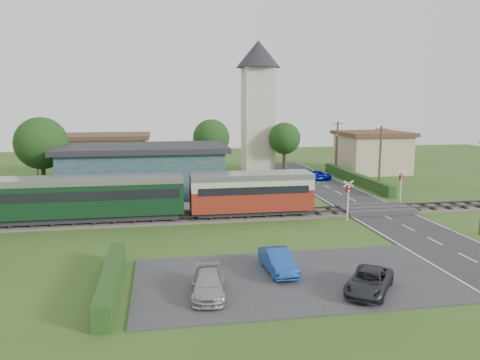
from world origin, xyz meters
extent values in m
plane|color=#2D4C19|center=(0.00, 0.00, 0.00)|extent=(120.00, 120.00, 0.00)
cube|color=#4C443D|center=(0.00, 2.00, 0.10)|extent=(76.00, 3.20, 0.20)
cube|color=#3F3F47|center=(0.00, 1.28, 0.42)|extent=(76.00, 0.08, 0.15)
cube|color=#3F3F47|center=(0.00, 2.72, 0.42)|extent=(76.00, 0.08, 0.15)
cube|color=#28282B|center=(10.00, 0.00, 0.03)|extent=(6.00, 70.00, 0.05)
cube|color=#333335|center=(-1.50, -12.00, 0.04)|extent=(17.00, 9.00, 0.08)
cube|color=#333335|center=(10.00, 2.00, 0.23)|extent=(6.20, 3.40, 0.45)
cube|color=gray|center=(-10.00, 5.20, 0.23)|extent=(30.00, 3.00, 0.45)
cube|color=#C0B79F|center=(-18.00, 5.20, 1.65)|extent=(2.00, 2.00, 2.40)
cube|color=#232328|center=(-18.00, 5.20, 2.93)|extent=(2.30, 2.30, 0.15)
cube|color=#224449|center=(-10.00, 11.00, 2.40)|extent=(15.00, 8.00, 4.80)
cube|color=#232328|center=(-10.00, 11.00, 5.05)|extent=(16.00, 9.00, 0.50)
cube|color=#232328|center=(-10.00, 7.06, 1.10)|extent=(1.20, 0.12, 2.20)
cube|color=black|center=(-15.00, 7.06, 2.40)|extent=(1.00, 0.12, 1.20)
cube|color=black|center=(-13.00, 7.06, 2.40)|extent=(1.00, 0.12, 1.20)
cube|color=black|center=(-7.00, 7.06, 2.40)|extent=(1.00, 0.12, 1.20)
cube|color=black|center=(-5.00, 7.06, 2.40)|extent=(1.00, 0.12, 1.20)
cube|color=#232328|center=(-1.07, 2.00, 0.59)|extent=(9.00, 2.20, 0.50)
cube|color=maroon|center=(-1.07, 2.00, 1.59)|extent=(10.00, 2.80, 1.80)
cube|color=#BAB59F|center=(-1.07, 2.00, 2.84)|extent=(10.00, 2.82, 0.90)
cube|color=black|center=(-1.07, 2.00, 2.49)|extent=(9.00, 2.88, 0.60)
cube|color=gray|center=(-1.07, 2.00, 3.49)|extent=(10.00, 2.90, 0.45)
cube|color=#232328|center=(-14.67, 2.00, 0.59)|extent=(15.20, 2.20, 0.50)
cube|color=black|center=(-14.67, 2.00, 2.09)|extent=(16.00, 2.80, 2.60)
cube|color=black|center=(-14.67, 2.00, 2.49)|extent=(15.40, 2.86, 0.70)
cube|color=gray|center=(-14.67, 2.00, 3.49)|extent=(16.00, 2.90, 0.50)
cube|color=#C0B79F|center=(5.00, 28.00, 7.00)|extent=(4.00, 4.00, 14.00)
cone|color=#232328|center=(5.00, 28.00, 15.80)|extent=(6.00, 6.00, 3.60)
cube|color=tan|center=(-15.00, 25.00, 2.50)|extent=(10.00, 8.00, 5.00)
cube|color=#472D1E|center=(-15.00, 25.00, 5.25)|extent=(10.80, 8.80, 0.50)
cube|color=tan|center=(20.00, 24.00, 2.50)|extent=(8.00, 8.00, 5.00)
cube|color=#472D1E|center=(20.00, 24.00, 5.25)|extent=(8.80, 8.80, 0.50)
cube|color=#193814|center=(-11.00, -12.00, 0.60)|extent=(0.80, 9.00, 1.20)
cube|color=#193814|center=(14.20, 16.00, 0.60)|extent=(0.80, 18.00, 1.20)
cube|color=#193814|center=(-10.00, 15.50, 0.65)|extent=(22.00, 0.80, 1.30)
cylinder|color=#332316|center=(-20.00, 14.00, 2.06)|extent=(0.44, 0.44, 4.12)
sphere|color=#143311|center=(-20.00, 14.00, 5.40)|extent=(5.20, 5.20, 5.20)
cylinder|color=#332316|center=(-2.00, 23.00, 1.93)|extent=(0.44, 0.44, 3.85)
sphere|color=#143311|center=(-2.00, 23.00, 5.04)|extent=(4.60, 4.60, 4.60)
cylinder|color=#332316|center=(8.00, 25.00, 1.79)|extent=(0.44, 0.44, 3.58)
sphere|color=#143311|center=(8.00, 25.00, 4.68)|extent=(4.20, 4.20, 4.20)
cylinder|color=#473321|center=(14.20, 10.00, 3.50)|extent=(0.22, 0.22, 7.00)
cube|color=#473321|center=(14.20, 10.00, 6.70)|extent=(1.40, 0.10, 0.10)
cylinder|color=#473321|center=(14.20, 22.00, 3.50)|extent=(0.22, 0.22, 7.00)
cube|color=#473321|center=(14.20, 22.00, 6.70)|extent=(1.40, 0.10, 0.10)
cylinder|color=silver|center=(6.40, -0.40, 1.50)|extent=(0.12, 0.12, 3.00)
cube|color=#232328|center=(6.40, -0.40, 2.60)|extent=(0.35, 0.18, 0.55)
sphere|color=#FF190C|center=(6.40, -0.52, 2.75)|extent=(0.14, 0.14, 0.14)
sphere|color=#FF190C|center=(6.40, -0.52, 2.45)|extent=(0.14, 0.14, 0.14)
cube|color=silver|center=(6.40, -0.40, 3.00)|extent=(0.84, 0.05, 0.55)
cube|color=silver|center=(6.40, -0.40, 3.00)|extent=(0.84, 0.05, 0.55)
cylinder|color=silver|center=(13.60, 4.40, 1.50)|extent=(0.12, 0.12, 3.00)
cube|color=#232328|center=(13.60, 4.40, 2.60)|extent=(0.35, 0.18, 0.55)
sphere|color=#FF190C|center=(13.60, 4.28, 2.75)|extent=(0.14, 0.14, 0.14)
sphere|color=#FF190C|center=(13.60, 4.28, 2.45)|extent=(0.14, 0.14, 0.14)
cube|color=silver|center=(13.60, 4.40, 3.00)|extent=(0.84, 0.05, 0.55)
cube|color=silver|center=(13.60, 4.40, 3.00)|extent=(0.84, 0.05, 0.55)
cylinder|color=#3F3F47|center=(-22.00, 20.00, 2.50)|extent=(0.14, 0.14, 5.00)
sphere|color=orange|center=(-22.00, 20.00, 5.00)|extent=(0.30, 0.30, 0.30)
cylinder|color=#3F3F47|center=(16.00, 27.00, 2.50)|extent=(0.14, 0.14, 5.00)
sphere|color=orange|center=(16.00, 27.00, 5.00)|extent=(0.30, 0.30, 0.30)
imported|color=#000686|center=(10.12, 18.18, 0.74)|extent=(4.34, 2.87, 1.37)
imported|color=#17459A|center=(-2.08, -10.94, 0.71)|extent=(1.55, 3.91, 1.27)
imported|color=#9EA0A5|center=(-6.26, -13.44, 0.64)|extent=(1.95, 4.00, 1.12)
imported|color=#272730|center=(1.69, -14.43, 0.64)|extent=(3.89, 4.32, 1.12)
imported|color=gray|center=(-2.32, 5.41, 1.30)|extent=(0.72, 0.60, 1.70)
imported|color=gray|center=(-15.72, 5.26, 1.25)|extent=(0.66, 0.82, 1.59)
camera|label=1|loc=(-8.43, -35.13, 9.47)|focal=35.00mm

